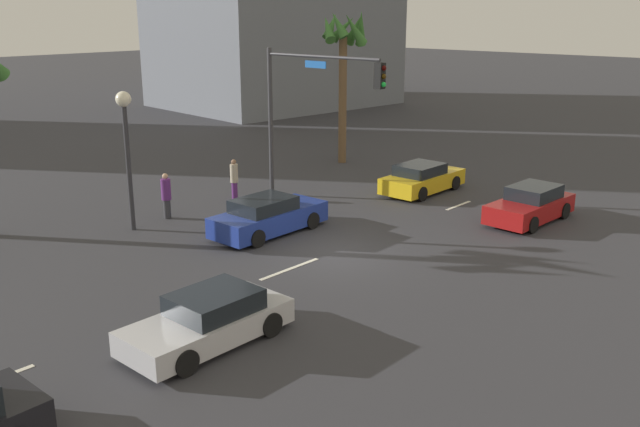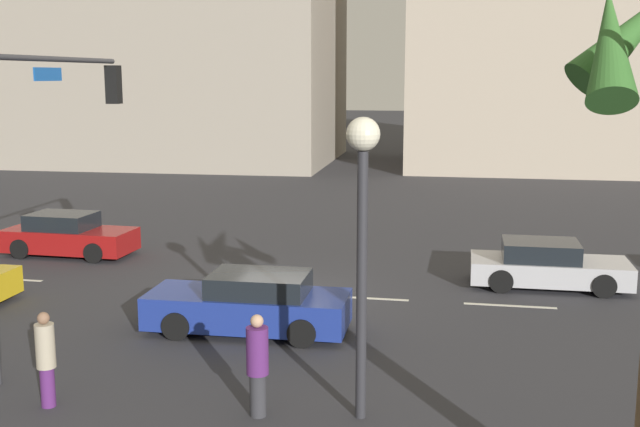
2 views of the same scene
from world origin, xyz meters
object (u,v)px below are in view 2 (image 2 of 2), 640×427
(car_0, at_px, (250,304))
(streetlamp, at_px, (362,206))
(traffic_signal, at_px, (39,144))
(car_2, at_px, (547,266))
(car_1, at_px, (68,236))
(pedestrian_1, at_px, (258,363))
(pedestrian_0, at_px, (46,357))
(building_1, at_px, (566,19))

(car_0, xyz_separation_m, streetlamp, (-3.11, 4.07, 3.04))
(traffic_signal, height_order, streetlamp, traffic_signal)
(streetlamp, bearing_deg, car_2, -112.75)
(car_1, distance_m, traffic_signal, 9.88)
(pedestrian_1, bearing_deg, streetlamp, -170.87)
(car_2, height_order, pedestrian_0, pedestrian_0)
(pedestrian_0, xyz_separation_m, pedestrian_1, (-3.77, -0.32, 0.03))
(car_2, height_order, pedestrian_1, pedestrian_1)
(pedestrian_0, height_order, building_1, building_1)
(car_1, height_order, streetlamp, streetlamp)
(car_2, distance_m, pedestrian_1, 11.20)
(car_1, bearing_deg, pedestrian_1, 130.94)
(pedestrian_1, height_order, building_1, building_1)
(pedestrian_0, bearing_deg, traffic_signal, -61.35)
(streetlamp, distance_m, pedestrian_1, 3.26)
(car_1, distance_m, car_2, 15.04)
(pedestrian_0, bearing_deg, building_1, -107.93)
(traffic_signal, bearing_deg, streetlamp, 162.38)
(car_2, xyz_separation_m, pedestrian_0, (9.45, 9.97, 0.32))
(car_2, relative_size, pedestrian_1, 2.36)
(pedestrian_1, bearing_deg, car_1, -49.06)
(traffic_signal, distance_m, streetlamp, 7.45)
(car_1, xyz_separation_m, traffic_signal, (-4.00, 8.22, 3.76))
(car_1, height_order, car_2, car_1)
(car_1, bearing_deg, car_2, 175.82)
(pedestrian_0, height_order, pedestrian_1, pedestrian_1)
(car_1, height_order, building_1, building_1)
(car_1, bearing_deg, streetlamp, 136.61)
(building_1, bearing_deg, car_1, 56.61)
(pedestrian_0, relative_size, pedestrian_1, 0.96)
(car_2, xyz_separation_m, traffic_signal, (11.00, 7.12, 3.80))
(car_2, xyz_separation_m, pedestrian_1, (5.67, 9.65, 0.36))
(traffic_signal, xyz_separation_m, pedestrian_0, (-1.55, 2.84, -3.48))
(car_0, xyz_separation_m, pedestrian_0, (2.41, 4.66, 0.27))
(streetlamp, height_order, building_1, building_1)
(traffic_signal, bearing_deg, car_1, -64.06)
(car_0, height_order, pedestrian_1, pedestrian_1)
(car_1, bearing_deg, traffic_signal, 115.94)
(car_0, height_order, streetlamp, streetlamp)
(car_1, relative_size, pedestrian_0, 2.43)
(car_0, distance_m, streetlamp, 5.96)
(car_2, bearing_deg, traffic_signal, 32.93)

